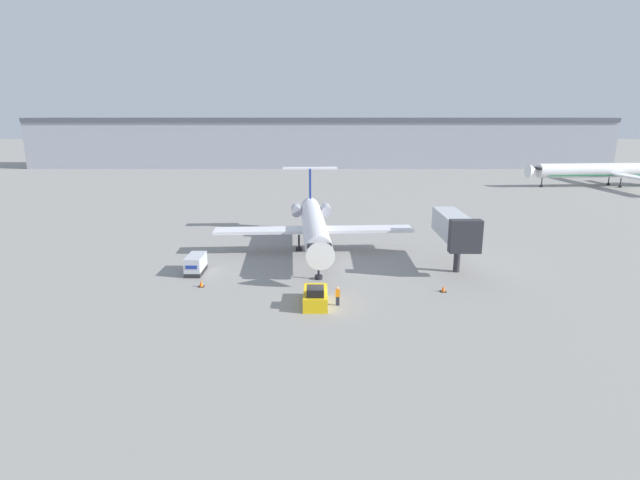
% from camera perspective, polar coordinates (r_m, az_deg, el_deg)
% --- Properties ---
extents(ground_plane, '(600.00, 600.00, 0.00)m').
position_cam_1_polar(ground_plane, '(44.67, 0.01, -7.47)').
color(ground_plane, gray).
extents(terminal_building, '(180.00, 16.80, 15.30)m').
position_cam_1_polar(terminal_building, '(161.74, -0.04, 11.11)').
color(terminal_building, '#9EA3AD').
rests_on(terminal_building, ground).
extents(airplane_main, '(24.28, 26.67, 9.13)m').
position_cam_1_polar(airplane_main, '(60.56, -0.75, 1.71)').
color(airplane_main, white).
rests_on(airplane_main, ground).
extents(pushback_tug, '(2.13, 4.48, 1.93)m').
position_cam_1_polar(pushback_tug, '(44.58, -0.58, -6.51)').
color(pushback_tug, yellow).
rests_on(pushback_tug, ground).
extents(luggage_cart, '(1.67, 3.67, 1.95)m').
position_cam_1_polar(luggage_cart, '(54.75, -14.07, -2.70)').
color(luggage_cart, '#232326').
rests_on(luggage_cart, ground).
extents(worker_near_tug, '(0.40, 0.24, 1.72)m').
position_cam_1_polar(worker_near_tug, '(44.38, 1.98, -6.38)').
color(worker_near_tug, '#232838').
rests_on(worker_near_tug, ground).
extents(traffic_cone_left, '(0.56, 0.56, 0.71)m').
position_cam_1_polar(traffic_cone_left, '(50.50, -13.48, -4.86)').
color(traffic_cone_left, black).
rests_on(traffic_cone_left, ground).
extents(traffic_cone_right, '(0.58, 0.58, 0.62)m').
position_cam_1_polar(traffic_cone_right, '(49.25, 13.86, -5.43)').
color(traffic_cone_right, black).
rests_on(traffic_cone_right, ground).
extents(airplane_parked_far_left, '(39.48, 35.45, 10.50)m').
position_cam_1_polar(airplane_parked_far_left, '(135.50, 30.30, 6.91)').
color(airplane_parked_far_left, white).
rests_on(airplane_parked_far_left, ground).
extents(jet_bridge, '(3.20, 10.12, 6.19)m').
position_cam_1_polar(jet_bridge, '(56.31, 15.07, 1.35)').
color(jet_bridge, '#2D2D33').
rests_on(jet_bridge, ground).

